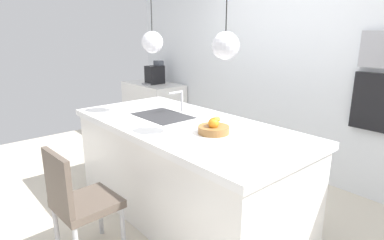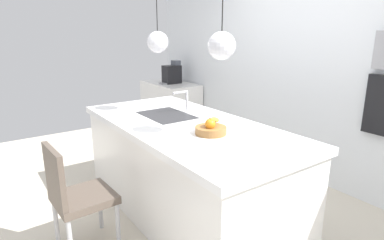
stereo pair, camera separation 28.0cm
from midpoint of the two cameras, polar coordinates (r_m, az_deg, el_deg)
The scene contains 12 objects.
floor at distance 3.25m, azimuth -3.76°, elevation -15.86°, with size 6.60×6.60×0.00m, color beige.
back_wall at distance 4.01m, azimuth 15.31°, elevation 9.35°, with size 6.00×0.10×2.60m, color white.
kitchen_island at distance 3.04m, azimuth -3.91°, elevation -8.64°, with size 2.30×1.08×0.89m.
sink_basin at distance 3.16m, azimuth -7.73°, elevation 0.62°, with size 0.56×0.40×0.02m, color #2D2D30.
faucet at distance 3.24m, azimuth -4.67°, elevation 3.77°, with size 0.02×0.17×0.22m.
fruit_bowl at distance 2.59m, azimuth 0.79°, elevation -1.24°, with size 0.25×0.26×0.16m.
side_counter at distance 5.63m, azimuth -8.21°, elevation 2.23°, with size 1.10×0.60×0.83m, color white.
coffee_machine at distance 5.48m, azimuth -8.04°, elevation 8.00°, with size 0.20×0.35×0.38m.
oven at distance 3.50m, azimuth 28.76°, elevation 2.56°, with size 0.56×0.08×0.56m, color black.
chair_near at distance 2.63m, azimuth -22.47°, elevation -12.93°, with size 0.44×0.45×0.89m.
pendant_light_left at distance 3.18m, azimuth -9.61°, elevation 13.40°, with size 0.21×0.21×0.81m.
pendant_light_right at distance 2.42m, azimuth 2.56°, elevation 13.01°, with size 0.21×0.21×0.81m.
Camera 1 is at (2.15, -1.77, 1.69)m, focal length 30.24 mm.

